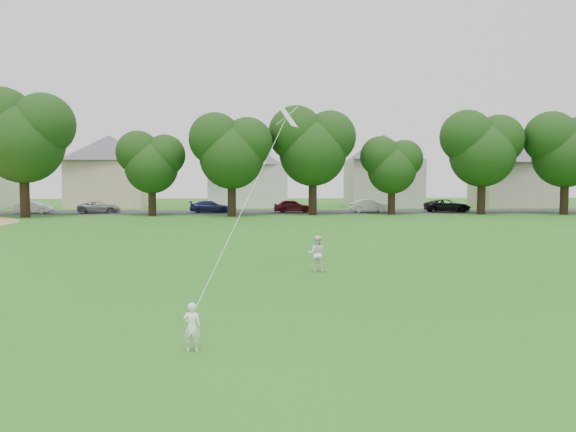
{
  "coord_description": "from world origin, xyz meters",
  "views": [
    {
      "loc": [
        1.21,
        -14.1,
        3.39
      ],
      "look_at": [
        2.06,
        2.0,
        2.3
      ],
      "focal_mm": 35.0,
      "sensor_mm": 36.0,
      "label": 1
    }
  ],
  "objects": [
    {
      "name": "parked_cars",
      "position": [
        -1.3,
        41.0,
        0.61
      ],
      "size": [
        54.06,
        2.38,
        1.27
      ],
      "color": "black",
      "rests_on": "ground"
    },
    {
      "name": "toddler",
      "position": [
        -0.09,
        -3.26,
        0.49
      ],
      "size": [
        0.37,
        0.26,
        0.98
      ],
      "primitive_type": "imported",
      "rotation": [
        0.0,
        0.0,
        3.06
      ],
      "color": "white",
      "rests_on": "ground"
    },
    {
      "name": "older_boy",
      "position": [
        3.32,
        5.97,
        0.66
      ],
      "size": [
        0.71,
        0.6,
        1.31
      ],
      "primitive_type": "imported",
      "rotation": [
        0.0,
        0.0,
        2.97
      ],
      "color": "white",
      "rests_on": "ground"
    },
    {
      "name": "kite",
      "position": [
        1.07,
        1.25,
        3.14
      ],
      "size": [
        1.62,
        5.07,
        10.52
      ],
      "color": "silver",
      "rests_on": "ground"
    },
    {
      "name": "house_row",
      "position": [
        -1.69,
        52.0,
        5.05
      ],
      "size": [
        77.49,
        14.15,
        10.36
      ],
      "color": "silver",
      "rests_on": "ground"
    },
    {
      "name": "tree_row",
      "position": [
        1.77,
        36.21,
        6.41
      ],
      "size": [
        82.71,
        8.5,
        11.45
      ],
      "color": "black",
      "rests_on": "ground"
    },
    {
      "name": "ground",
      "position": [
        0.0,
        0.0,
        0.0
      ],
      "size": [
        160.0,
        160.0,
        0.0
      ],
      "primitive_type": "plane",
      "color": "#1C6016",
      "rests_on": "ground"
    },
    {
      "name": "street",
      "position": [
        0.0,
        42.0,
        0.01
      ],
      "size": [
        90.0,
        7.0,
        0.01
      ],
      "primitive_type": "cube",
      "color": "#2D2D30",
      "rests_on": "ground"
    }
  ]
}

